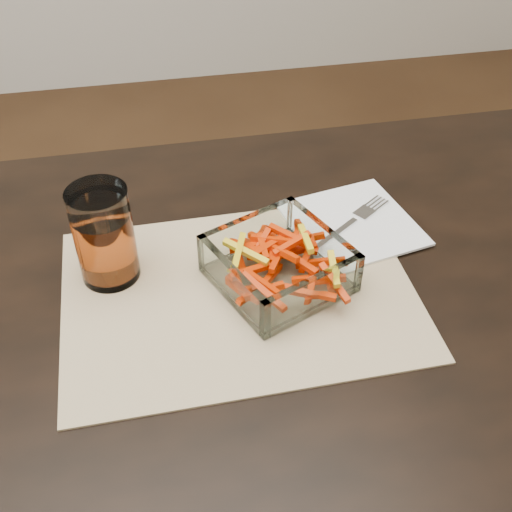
{
  "coord_description": "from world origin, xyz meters",
  "views": [
    {
      "loc": [
        0.05,
        -0.52,
        1.34
      ],
      "look_at": [
        0.17,
        0.1,
        0.78
      ],
      "focal_mm": 45.0,
      "sensor_mm": 36.0,
      "label": 1
    }
  ],
  "objects_px": {
    "tumbler": "(105,238)",
    "fork": "(351,222)",
    "dining_table": "(140,393)",
    "glass_bowl": "(279,266)"
  },
  "relations": [
    {
      "from": "glass_bowl",
      "to": "tumbler",
      "type": "height_order",
      "value": "tumbler"
    },
    {
      "from": "glass_bowl",
      "to": "tumbler",
      "type": "xyz_separation_m",
      "value": [
        -0.22,
        0.05,
        0.04
      ]
    },
    {
      "from": "dining_table",
      "to": "glass_bowl",
      "type": "xyz_separation_m",
      "value": [
        0.2,
        0.08,
        0.12
      ]
    },
    {
      "from": "glass_bowl",
      "to": "fork",
      "type": "relative_size",
      "value": 1.34
    },
    {
      "from": "tumbler",
      "to": "fork",
      "type": "relative_size",
      "value": 0.89
    },
    {
      "from": "dining_table",
      "to": "fork",
      "type": "bearing_deg",
      "value": 27.6
    },
    {
      "from": "tumbler",
      "to": "fork",
      "type": "distance_m",
      "value": 0.35
    },
    {
      "from": "glass_bowl",
      "to": "tumbler",
      "type": "relative_size",
      "value": 1.5
    },
    {
      "from": "dining_table",
      "to": "fork",
      "type": "relative_size",
      "value": 10.67
    },
    {
      "from": "fork",
      "to": "tumbler",
      "type": "bearing_deg",
      "value": -119.5
    }
  ]
}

